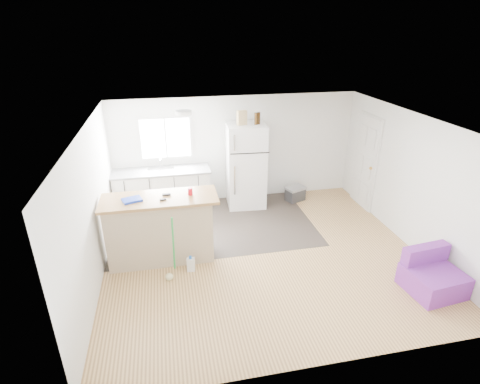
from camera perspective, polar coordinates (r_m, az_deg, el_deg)
The scene contains 19 objects.
room at distance 6.29m, azimuth 3.74°, elevation -0.23°, with size 5.51×5.01×2.41m.
vinyl_zone at distance 7.80m, azimuth -4.06°, elevation -4.97°, with size 4.05×2.50×0.00m, color #332B26.
window at distance 8.31m, azimuth -11.26°, elevation 8.05°, with size 1.18×0.06×0.98m.
interior_door at distance 8.72m, azimuth 18.57°, elevation 4.31°, with size 0.11×0.92×2.10m.
ceiling_fixture at distance 6.88m, azimuth -8.59°, elevation 11.89°, with size 0.30×0.30×0.07m, color white.
kitchen_cabinets at distance 8.38m, azimuth -11.68°, elevation 0.32°, with size 2.10×0.67×1.22m.
peninsula at distance 6.58m, azimuth -12.05°, elevation -5.47°, with size 1.92×0.74×1.18m.
refrigerator at distance 8.31m, azimuth 0.90°, elevation 4.05°, with size 0.87×0.83×1.87m.
cooler at distance 8.86m, azimuth 8.42°, elevation -0.23°, with size 0.52×0.44×0.33m.
purple_seat at distance 6.63m, azimuth 27.20°, elevation -11.37°, with size 0.86×0.82×0.64m.
cleaner_jug at distance 6.43m, azimuth -7.50°, elevation -10.87°, with size 0.14×0.11×0.29m.
mop at distance 6.25m, azimuth -10.53°, elevation -11.06°, with size 0.20×0.33×1.16m.
red_cup at distance 6.31m, azimuth -7.60°, elevation 0.07°, with size 0.08×0.08×0.12m, color red.
blue_tray at distance 6.30m, azimuth -16.15°, elevation -1.16°, with size 0.30×0.22×0.04m, color #1330BA.
tool_a at distance 6.37m, azimuth -11.14°, elevation -0.38°, with size 0.14×0.05×0.03m, color black.
tool_b at distance 6.21m, azimuth -11.66°, elevation -1.12°, with size 0.10×0.04×0.03m, color black.
cardboard_box at distance 7.93m, azimuth 0.28°, elevation 11.25°, with size 0.20×0.10×0.30m, color tan.
bottle_left at distance 7.97m, azimuth 2.45°, elevation 11.11°, with size 0.07×0.07×0.25m, color #37200A.
bottle_right at distance 8.02m, azimuth 2.85°, elevation 11.18°, with size 0.07×0.07×0.25m, color #37200A.
Camera 1 is at (-1.55, -5.52, 3.79)m, focal length 28.00 mm.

